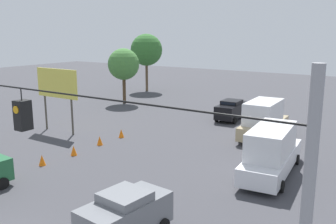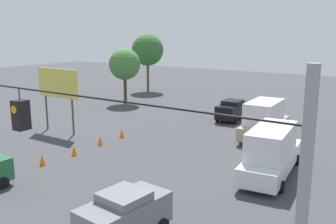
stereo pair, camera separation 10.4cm
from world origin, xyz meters
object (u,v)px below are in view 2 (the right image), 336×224
Objects in this scene: traffic_cone_fifth at (100,140)px; roadside_billboard at (58,86)px; traffic_cone_second at (8,172)px; tree_horizon_left at (148,50)px; box_truck_white_oncoming_far at (272,151)px; tree_horizon_right at (125,64)px; traffic_cone_farthest at (122,133)px; traffic_cone_third at (42,160)px; box_truck_tan_oncoming_deep at (264,120)px; traffic_cone_fourth at (74,150)px; sedan_black_withflow_deep at (232,110)px; sedan_grey_crossing_near at (125,214)px.

roadside_billboard is (5.48, -0.92, 3.51)m from traffic_cone_fifth.
tree_horizon_left is at bearing -67.24° from traffic_cone_second.
box_truck_white_oncoming_far is 25.60m from tree_horizon_right.
traffic_cone_farthest is at bearing 121.79° from tree_horizon_left.
tree_horizon_left is at bearing -58.21° from traffic_cone_farthest.
traffic_cone_third and traffic_cone_farthest have the same top height.
tree_horizon_left is (25.39, -21.98, 4.35)m from box_truck_white_oncoming_far.
traffic_cone_fourth is at bearing 50.42° from box_truck_tan_oncoming_deep.
sedan_black_withflow_deep is 6.44× the size of traffic_cone_farthest.
traffic_cone_second is 0.13× the size of roadside_billboard.
sedan_black_withflow_deep is (5.12, -21.91, -0.04)m from sedan_grey_crossing_near.
box_truck_tan_oncoming_deep is 27.06m from tree_horizon_left.
traffic_cone_second is 7.63m from traffic_cone_fifth.
sedan_grey_crossing_near is at bearing 159.67° from traffic_cone_third.
traffic_cone_farthest is 0.11× the size of tree_horizon_right.
traffic_cone_fifth is 0.13× the size of roadside_billboard.
sedan_grey_crossing_near is 22.50m from sedan_black_withflow_deep.
traffic_cone_third is 1.00× the size of traffic_cone_fourth.
tree_horizon_right reaches higher than traffic_cone_farthest.
tree_horizon_right is at bearing -56.29° from traffic_cone_fifth.
traffic_cone_fourth is 1.00× the size of traffic_cone_farthest.
tree_horizon_right is at bearing -49.96° from sedan_grey_crossing_near.
sedan_black_withflow_deep is at bearing 175.98° from tree_horizon_right.
traffic_cone_fourth and traffic_cone_farthest have the same top height.
roadside_billboard reaches higher than box_truck_white_oncoming_far.
traffic_cone_second is at bearing 90.49° from traffic_cone_farthest.
box_truck_tan_oncoming_deep is 9.46× the size of traffic_cone_fifth.
sedan_grey_crossing_near is 5.88× the size of traffic_cone_fifth.
traffic_cone_fifth is (0.01, -5.20, 0.00)m from traffic_cone_third.
traffic_cone_farthest is 15.49m from tree_horizon_right.
box_truck_white_oncoming_far reaches higher than sedan_grey_crossing_near.
tree_horizon_left is (22.34, -14.66, 4.31)m from box_truck_tan_oncoming_deep.
traffic_cone_fourth is 0.13× the size of roadside_billboard.
traffic_cone_second is 1.00× the size of traffic_cone_farthest.
traffic_cone_third is (0.07, -2.43, 0.00)m from traffic_cone_second.
traffic_cone_farthest is 0.13× the size of roadside_billboard.
traffic_cone_fourth and traffic_cone_fifth have the same top height.
box_truck_white_oncoming_far is at bearing 123.29° from sedan_black_withflow_deep.
tree_horizon_left is (7.36, -22.26, 1.93)m from roadside_billboard.
traffic_cone_farthest is at bearing 128.95° from tree_horizon_right.
roadside_billboard is (5.67, -3.66, 3.51)m from traffic_cone_fourth.
box_truck_tan_oncoming_deep is 9.46× the size of traffic_cone_farthest.
sedan_black_withflow_deep is 18.87m from traffic_cone_third.
box_truck_white_oncoming_far reaches higher than traffic_cone_third.
roadside_billboard is at bearing 108.30° from tree_horizon_left.
box_truck_white_oncoming_far reaches higher than sedan_black_withflow_deep.
box_truck_white_oncoming_far is 1.17× the size of tree_horizon_right.
traffic_cone_third is 1.00× the size of traffic_cone_farthest.
traffic_cone_fifth is at bearing 123.71° from tree_horizon_right.
box_truck_white_oncoming_far is 15.31m from traffic_cone_second.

